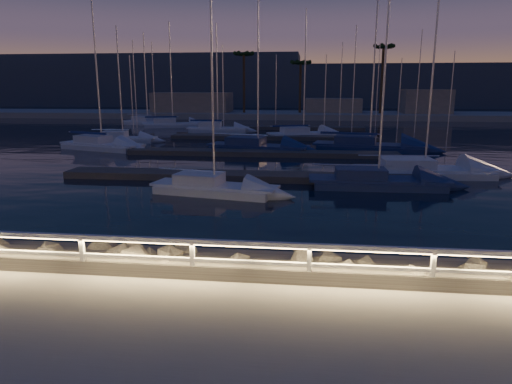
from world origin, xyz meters
The scene contains 21 objects.
ground centered at (0.00, 0.00, 0.00)m, with size 400.00×400.00×0.00m, color gray.
harbor_water centered at (0.00, 31.22, -0.97)m, with size 400.00×440.00×0.60m.
guard_rail centered at (-0.07, 0.00, 0.77)m, with size 44.11×0.12×1.06m.
riprap centered at (1.54, 1.48, -0.21)m, with size 23.23×2.96×1.31m.
floating_docks centered at (0.00, 32.50, -0.40)m, with size 22.00×36.00×0.40m.
far_shore centered at (-0.12, 74.05, 0.29)m, with size 160.00×14.00×5.20m.
palm_left centered at (-8.00, 72.00, 10.14)m, with size 3.00×3.00×11.20m.
palm_center centered at (2.00, 73.00, 8.78)m, with size 3.00×3.00×9.70m.
palm_right centered at (16.00, 72.00, 11.03)m, with size 3.00×3.00×12.20m.
distant_hills centered at (-22.13, 133.69, 4.74)m, with size 230.00×37.50×18.00m.
sailboat_b centered at (-1.13, 12.04, -0.20)m, with size 6.89×3.19×11.34m.
sailboat_c centered at (7.55, 14.57, -0.19)m, with size 7.63×2.43×12.86m.
sailboat_e centered at (-15.07, 33.55, -0.18)m, with size 6.79×2.50×11.39m.
sailboat_g centered at (-0.75, 28.39, -0.15)m, with size 9.12×4.49×14.91m.
sailboat_h centered at (10.88, 18.25, -0.18)m, with size 8.73×3.14×14.48m.
sailboat_i centered at (-7.66, 45.24, -0.14)m, with size 7.74×2.86×12.99m.
sailboat_j centered at (-14.73, 28.04, -0.15)m, with size 8.42×4.77×13.85m.
sailboat_k centered at (3.01, 40.30, -0.17)m, with size 8.28×5.14×13.66m.
sailboat_l centered at (8.93, 30.16, -0.14)m, with size 10.04×4.62×16.39m.
sailboat_m centered at (-20.20, 55.07, -0.14)m, with size 8.00×4.52×13.23m.
sailboat_n centered at (-15.31, 51.38, -0.14)m, with size 8.61×4.70×14.15m.
Camera 1 is at (3.93, -10.83, 4.85)m, focal length 32.00 mm.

